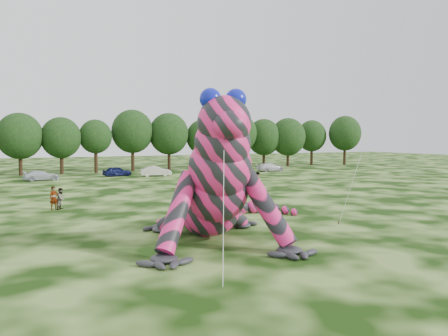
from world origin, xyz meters
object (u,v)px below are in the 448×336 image
tree_17 (345,140)px  car_7 (270,167)px  car_4 (117,171)px  spectator_3 (244,178)px  tree_13 (239,141)px  inflatable_gecko (207,166)px  tree_9 (96,146)px  tree_10 (133,140)px  tree_16 (312,143)px  car_5 (156,171)px  tree_8 (61,146)px  car_6 (230,169)px  spectator_1 (61,199)px  spectator_2 (257,180)px  tree_15 (288,142)px  tree_7 (20,144)px  tree_12 (203,144)px  tree_11 (169,142)px  tree_14 (264,143)px  car_3 (41,176)px

tree_17 → car_7: size_ratio=2.12×
car_4 → spectator_3: (11.38, -18.87, 0.19)m
tree_13 → car_7: tree_13 is taller
inflatable_gecko → tree_9: (1.35, 49.54, 0.24)m
tree_9 → tree_13: 26.08m
tree_10 → tree_16: bearing=1.2°
tree_16 → car_5: 39.55m
tree_8 → car_6: size_ratio=1.77×
spectator_1 → spectator_2: (21.91, 6.79, 0.03)m
inflatable_gecko → car_4: size_ratio=3.92×
tree_16 → tree_13: bearing=-173.0°
tree_15 → car_7: tree_15 is taller
tree_7 → tree_10: bearing=5.8°
spectator_1 → tree_15: bearing=-17.2°
tree_12 → car_7: (8.31, -9.96, -3.78)m
inflatable_gecko → tree_10: size_ratio=1.56×
tree_7 → car_6: 32.28m
car_6 → car_4: bearing=74.6°
tree_11 → car_7: 18.40m
tree_7 → tree_9: tree_7 is taller
tree_8 → car_5: bearing=-39.0°
tree_13 → spectator_2: 31.97m
tree_12 → spectator_1: size_ratio=5.22×
tree_16 → tree_7: bearing=-177.4°
tree_13 → tree_14: tree_13 is taller
tree_13 → car_5: size_ratio=2.24×
car_6 → tree_8: bearing=59.9°
inflatable_gecko → tree_11: (14.07, 50.38, 0.94)m
tree_7 → spectator_2: tree_7 is taller
tree_7 → spectator_2: (24.68, -28.79, -3.84)m
tree_12 → tree_13: size_ratio=0.89×
inflatable_gecko → tree_11: 52.32m
tree_12 → car_6: bearing=-86.4°
tree_7 → car_5: bearing=-28.3°
tree_7 → spectator_1: 35.90m
tree_17 → tree_8: bearing=179.7°
tree_12 → car_6: (0.62, -9.99, -3.78)m
car_3 → car_6: (28.26, 0.45, 0.04)m
tree_7 → spectator_1: tree_7 is taller
tree_14 → car_6: 17.35m
tree_12 → car_4: tree_12 is taller
tree_16 → car_6: size_ratio=1.85×
tree_8 → tree_17: size_ratio=0.87×
tree_10 → inflatable_gecko: bearing=-98.6°
tree_7 → spectator_2: 38.12m
tree_9 → tree_13: tree_13 is taller
tree_7 → spectator_1: (2.78, -35.58, -3.88)m
tree_9 → tree_11: size_ratio=0.86×
tree_8 → tree_14: tree_14 is taller
tree_12 → spectator_1: tree_12 is taller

